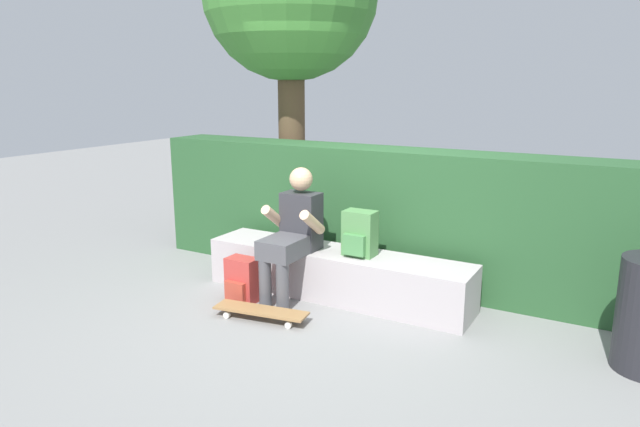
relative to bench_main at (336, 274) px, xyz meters
The scene contains 7 objects.
ground_plane 0.36m from the bench_main, 90.00° to the right, with size 24.00×24.00×0.00m, color gray.
bench_main is the anchor object (origin of this frame).
person_skater 0.57m from the bench_main, 145.61° to the right, with size 0.49×0.62×1.18m.
skateboard_near_person 0.84m from the bench_main, 110.51° to the right, with size 0.82×0.32×0.09m.
backpack_on_bench 0.47m from the bench_main, ahead, with size 0.28×0.23×0.40m.
backpack_on_ground 0.85m from the bench_main, 142.18° to the right, with size 0.28×0.23×0.40m.
hedge_row 0.82m from the bench_main, 77.22° to the left, with size 5.02×0.54×1.30m.
Camera 1 is at (2.31, -4.06, 1.93)m, focal length 31.93 mm.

